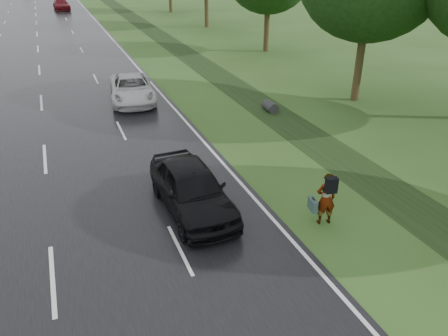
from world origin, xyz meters
TOP-DOWN VIEW (x-y plane):
  - ground at (0.00, 0.00)m, footprint 220.00×220.00m
  - road at (0.00, 45.00)m, footprint 14.00×180.00m
  - edge_stripe_east at (6.75, 45.00)m, footprint 0.12×180.00m
  - center_line at (0.00, 45.00)m, footprint 0.12×180.00m
  - drainage_ditch at (11.50, 18.71)m, footprint 2.20×120.00m
  - pedestrian at (8.18, -0.28)m, footprint 0.84×0.81m
  - white_pickup at (4.92, 14.35)m, footprint 2.96×5.39m
  - dark_sedan at (4.52, 1.94)m, footprint 2.07×4.84m
  - far_car_red at (3.56, 59.74)m, footprint 2.29×5.06m

SIDE VIEW (x-z plane):
  - ground at x=0.00m, z-range 0.00..0.00m
  - road at x=0.00m, z-range 0.00..0.04m
  - drainage_ditch at x=11.50m, z-range -0.24..0.32m
  - edge_stripe_east at x=6.75m, z-range 0.04..0.05m
  - center_line at x=0.00m, z-range 0.04..0.05m
  - white_pickup at x=4.92m, z-range 0.04..1.47m
  - far_car_red at x=3.56m, z-range 0.04..1.48m
  - dark_sedan at x=4.52m, z-range 0.04..1.67m
  - pedestrian at x=8.18m, z-range 0.03..1.79m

